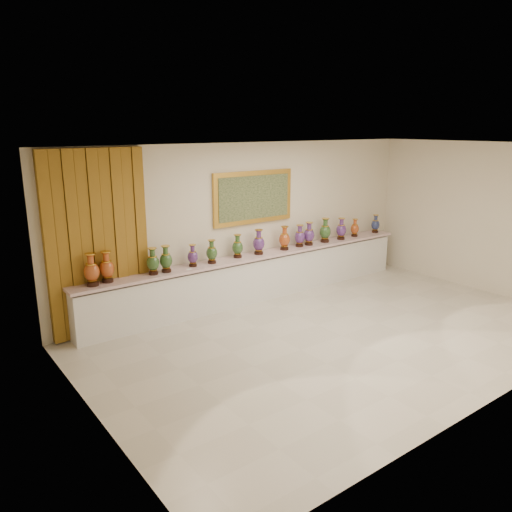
{
  "coord_description": "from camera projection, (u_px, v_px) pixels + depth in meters",
  "views": [
    {
      "loc": [
        -5.58,
        -5.18,
        3.3
      ],
      "look_at": [
        -0.47,
        1.7,
        1.05
      ],
      "focal_mm": 35.0,
      "sensor_mm": 36.0,
      "label": 1
    }
  ],
  "objects": [
    {
      "name": "vase_13",
      "position": [
        355.0,
        229.0,
        11.09
      ],
      "size": [
        0.21,
        0.21,
        0.4
      ],
      "rotation": [
        0.0,
        0.0,
        -0.15
      ],
      "color": "black",
      "rests_on": "counter"
    },
    {
      "name": "vase_7",
      "position": [
        259.0,
        243.0,
        9.54
      ],
      "size": [
        0.26,
        0.26,
        0.48
      ],
      "rotation": [
        0.0,
        0.0,
        0.16
      ],
      "color": "black",
      "rests_on": "counter"
    },
    {
      "name": "vase_4",
      "position": [
        193.0,
        257.0,
        8.72
      ],
      "size": [
        0.21,
        0.21,
        0.39
      ],
      "rotation": [
        0.0,
        0.0,
        -0.19
      ],
      "color": "black",
      "rests_on": "counter"
    },
    {
      "name": "vase_11",
      "position": [
        325.0,
        231.0,
        10.54
      ],
      "size": [
        0.26,
        0.26,
        0.51
      ],
      "rotation": [
        0.0,
        0.0,
        0.09
      ],
      "color": "black",
      "rests_on": "counter"
    },
    {
      "name": "vase_10",
      "position": [
        309.0,
        235.0,
        10.28
      ],
      "size": [
        0.25,
        0.25,
        0.48
      ],
      "rotation": [
        0.0,
        0.0,
        -0.11
      ],
      "color": "black",
      "rests_on": "counter"
    },
    {
      "name": "vase_0",
      "position": [
        92.0,
        271.0,
        7.64
      ],
      "size": [
        0.3,
        0.3,
        0.52
      ],
      "rotation": [
        0.0,
        0.0,
        -0.3
      ],
      "color": "black",
      "rests_on": "counter"
    },
    {
      "name": "vase_3",
      "position": [
        166.0,
        260.0,
        8.38
      ],
      "size": [
        0.27,
        0.27,
        0.46
      ],
      "rotation": [
        0.0,
        0.0,
        -0.31
      ],
      "color": "black",
      "rests_on": "counter"
    },
    {
      "name": "label_card",
      "position": [
        189.0,
        269.0,
        8.58
      ],
      "size": [
        0.1,
        0.06,
        0.0
      ],
      "primitive_type": "cube",
      "color": "white",
      "rests_on": "counter"
    },
    {
      "name": "vase_2",
      "position": [
        153.0,
        263.0,
        8.24
      ],
      "size": [
        0.26,
        0.26,
        0.45
      ],
      "rotation": [
        0.0,
        0.0,
        0.26
      ],
      "color": "black",
      "rests_on": "counter"
    },
    {
      "name": "vase_5",
      "position": [
        212.0,
        253.0,
        8.91
      ],
      "size": [
        0.25,
        0.25,
        0.43
      ],
      "rotation": [
        0.0,
        0.0,
        -0.29
      ],
      "color": "black",
      "rests_on": "counter"
    },
    {
      "name": "ground",
      "position": [
        342.0,
        336.0,
        8.07
      ],
      "size": [
        8.0,
        8.0,
        0.0
      ],
      "primitive_type": "plane",
      "color": "beige",
      "rests_on": "ground"
    },
    {
      "name": "counter",
      "position": [
        258.0,
        277.0,
        9.72
      ],
      "size": [
        7.28,
        0.48,
        0.9
      ],
      "color": "white",
      "rests_on": "ground"
    },
    {
      "name": "vase_8",
      "position": [
        284.0,
        239.0,
        9.88
      ],
      "size": [
        0.24,
        0.24,
        0.48
      ],
      "rotation": [
        0.0,
        0.0,
        -0.07
      ],
      "color": "black",
      "rests_on": "counter"
    },
    {
      "name": "vase_6",
      "position": [
        238.0,
        247.0,
        9.3
      ],
      "size": [
        0.21,
        0.21,
        0.44
      ],
      "rotation": [
        0.0,
        0.0,
        0.05
      ],
      "color": "black",
      "rests_on": "counter"
    },
    {
      "name": "room",
      "position": [
        127.0,
        235.0,
        8.11
      ],
      "size": [
        8.0,
        8.0,
        8.0
      ],
      "color": "beige",
      "rests_on": "ground"
    },
    {
      "name": "vase_12",
      "position": [
        341.0,
        230.0,
        10.79
      ],
      "size": [
        0.24,
        0.24,
        0.47
      ],
      "rotation": [
        0.0,
        0.0,
        -0.13
      ],
      "color": "black",
      "rests_on": "counter"
    },
    {
      "name": "vase_9",
      "position": [
        300.0,
        237.0,
        10.15
      ],
      "size": [
        0.23,
        0.23,
        0.45
      ],
      "rotation": [
        0.0,
        0.0,
        -0.08
      ],
      "color": "black",
      "rests_on": "counter"
    },
    {
      "name": "vase_1",
      "position": [
        107.0,
        268.0,
        7.83
      ],
      "size": [
        0.26,
        0.26,
        0.5
      ],
      "rotation": [
        0.0,
        0.0,
        -0.13
      ],
      "color": "black",
      "rests_on": "counter"
    },
    {
      "name": "vase_14",
      "position": [
        375.0,
        225.0,
        11.49
      ],
      "size": [
        0.24,
        0.24,
        0.42
      ],
      "rotation": [
        0.0,
        0.0,
        -0.3
      ],
      "color": "black",
      "rests_on": "counter"
    }
  ]
}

